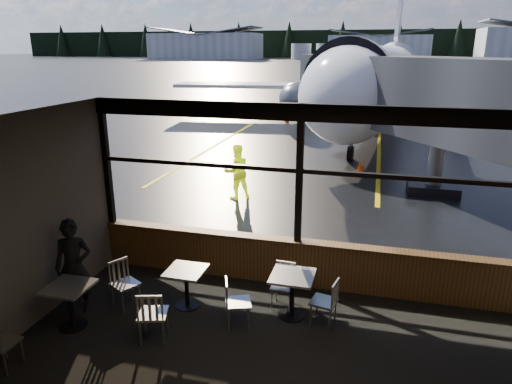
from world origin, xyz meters
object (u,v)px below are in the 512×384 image
at_px(chair_near_e, 324,302).
at_px(cone_wing, 287,119).
at_px(cafe_table_near, 292,296).
at_px(chair_mid_s, 153,314).
at_px(passenger, 74,267).
at_px(jet_bridge, 464,123).
at_px(cone_nose, 361,166).
at_px(chair_left_s, 3,344).
at_px(ground_crew, 237,172).
at_px(cafe_table_mid, 187,288).
at_px(chair_near_w, 238,303).
at_px(cafe_table_left, 71,306).
at_px(chair_near_n, 283,287).
at_px(chair_mid_w, 125,285).
at_px(airliner, 383,36).

xyz_separation_m(chair_near_e, cone_wing, (-4.79, 21.25, -0.21)).
distance_m(cafe_table_near, chair_mid_s, 2.32).
bearing_deg(passenger, jet_bridge, 23.60).
bearing_deg(chair_near_e, cafe_table_near, 89.83).
bearing_deg(chair_mid_s, cone_nose, 60.10).
bearing_deg(chair_mid_s, chair_left_s, -163.05).
relative_size(ground_crew, cone_nose, 3.82).
relative_size(cafe_table_mid, chair_near_w, 0.84).
xyz_separation_m(cafe_table_left, cone_wing, (-0.80, 22.38, -0.17)).
bearing_deg(cafe_table_mid, chair_near_n, 13.40).
distance_m(cafe_table_mid, chair_mid_w, 1.08).
relative_size(chair_near_e, cone_wing, 1.97).
height_order(chair_left_s, cone_wing, chair_left_s).
relative_size(chair_left_s, ground_crew, 0.49).
xyz_separation_m(cafe_table_left, cone_nose, (4.17, 11.34, -0.16)).
relative_size(cafe_table_near, chair_mid_w, 0.91).
bearing_deg(chair_mid_w, jet_bridge, 167.14).
bearing_deg(chair_left_s, cone_nose, 72.43).
bearing_deg(chair_near_w, chair_left_s, -78.55).
distance_m(airliner, chair_near_w, 24.05).
xyz_separation_m(chair_near_e, chair_mid_w, (-3.45, -0.34, 0.01)).
bearing_deg(cafe_table_left, passenger, 114.99).
height_order(cafe_table_near, chair_mid_s, chair_mid_s).
height_order(airliner, chair_mid_s, airliner).
height_order(cafe_table_mid, chair_near_n, chair_near_n).
bearing_deg(cone_wing, chair_near_n, -79.07).
distance_m(cafe_table_mid, chair_mid_s, 1.05).
xyz_separation_m(chair_near_n, cone_nose, (0.93, 9.88, -0.19)).
bearing_deg(cone_wing, chair_left_s, -88.77).
height_order(chair_near_e, chair_mid_s, chair_mid_s).
relative_size(jet_bridge, cone_nose, 25.76).
xyz_separation_m(cafe_table_left, chair_near_n, (3.24, 1.47, 0.03)).
bearing_deg(cone_wing, jet_bridge, -61.98).
xyz_separation_m(cone_nose, cone_wing, (-4.97, 11.03, -0.01)).
bearing_deg(airliner, cafe_table_near, -88.02).
bearing_deg(airliner, chair_near_w, -89.91).
bearing_deg(cafe_table_mid, ground_crew, 98.86).
xyz_separation_m(chair_near_w, chair_near_n, (0.60, 0.74, -0.01)).
bearing_deg(chair_mid_w, passenger, -38.22).
bearing_deg(passenger, cone_wing, 69.17).
xyz_separation_m(chair_near_n, chair_mid_s, (-1.78, -1.44, 0.04)).
xyz_separation_m(chair_near_e, chair_left_s, (-4.29, -2.25, -0.01)).
bearing_deg(airliner, chair_mid_s, -92.52).
xyz_separation_m(airliner, cafe_table_mid, (-3.05, -23.16, -4.72)).
xyz_separation_m(cafe_table_mid, chair_near_n, (1.66, 0.40, 0.05)).
xyz_separation_m(chair_left_s, cone_wing, (-0.51, 23.51, -0.19)).
distance_m(chair_near_w, cone_wing, 21.93).
bearing_deg(chair_near_e, airliner, 9.84).
distance_m(chair_near_w, chair_near_n, 0.96).
height_order(cafe_table_near, chair_near_w, chair_near_w).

